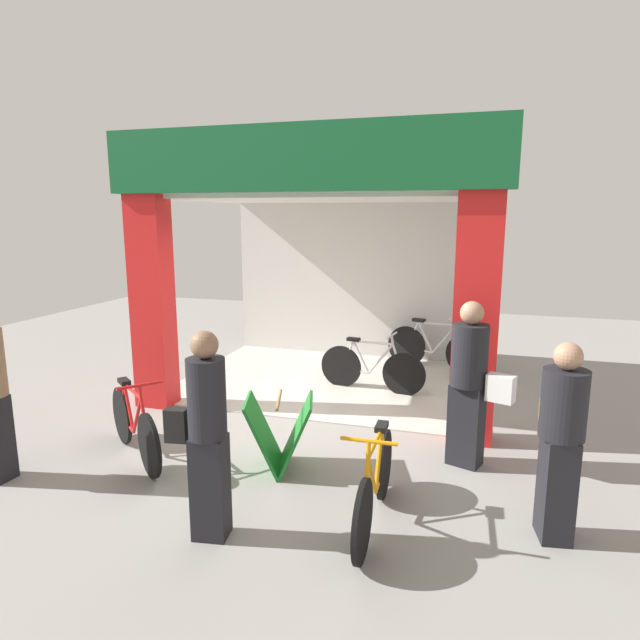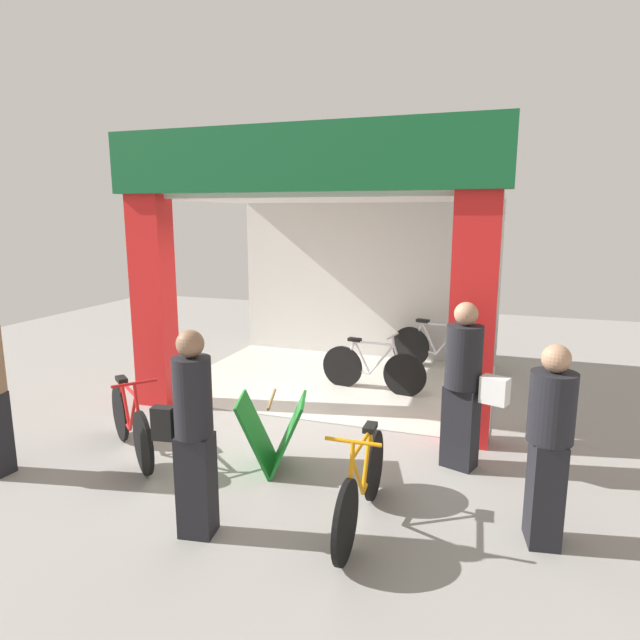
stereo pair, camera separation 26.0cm
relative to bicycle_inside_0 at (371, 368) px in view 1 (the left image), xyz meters
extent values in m
plane|color=gray|center=(-0.62, -1.42, -0.36)|extent=(17.34, 17.34, 0.00)
cube|color=beige|center=(-0.62, 0.30, -0.35)|extent=(4.67, 3.43, 0.02)
cube|color=silver|center=(-0.62, 2.01, 1.07)|extent=(4.67, 0.12, 2.85)
cube|color=red|center=(-2.71, -1.42, 1.07)|extent=(0.49, 0.36, 2.85)
cube|color=red|center=(1.46, -1.42, 1.07)|extent=(0.49, 0.36, 2.85)
cube|color=#14592D|center=(-0.62, -1.57, 2.87)|extent=(4.87, 0.20, 0.76)
cube|color=silver|center=(-0.62, 0.30, 2.46)|extent=(4.67, 3.43, 0.06)
cylinder|color=black|center=(-0.48, 0.07, -0.04)|extent=(0.64, 0.13, 0.64)
cylinder|color=black|center=(0.49, -0.07, -0.04)|extent=(0.64, 0.13, 0.64)
cylinder|color=silver|center=(-0.25, 0.04, -0.06)|extent=(0.43, 0.10, 0.08)
cylinder|color=silver|center=(-0.16, 0.02, 0.15)|extent=(0.28, 0.07, 0.48)
cylinder|color=silver|center=(0.14, -0.02, 0.15)|extent=(0.39, 0.09, 0.50)
cylinder|color=silver|center=(0.02, 0.00, 0.38)|extent=(0.61, 0.12, 0.05)
cylinder|color=silver|center=(-0.38, 0.05, 0.17)|extent=(0.21, 0.06, 0.43)
cylinder|color=silver|center=(0.40, -0.06, 0.18)|extent=(0.19, 0.06, 0.44)
cylinder|color=silver|center=(0.31, -0.04, 0.46)|extent=(0.06, 0.04, 0.13)
cylinder|color=silver|center=(0.30, -0.04, 0.52)|extent=(0.09, 0.44, 0.03)
cube|color=black|center=(-0.29, 0.04, 0.41)|extent=(0.21, 0.12, 0.05)
cylinder|color=black|center=(0.30, 1.55, -0.01)|extent=(0.67, 0.26, 0.69)
cylinder|color=black|center=(1.32, 1.22, -0.01)|extent=(0.67, 0.26, 0.69)
cylinder|color=silver|center=(0.54, 1.47, -0.04)|extent=(0.45, 0.18, 0.09)
cylinder|color=silver|center=(0.63, 1.44, 0.19)|extent=(0.30, 0.13, 0.52)
cylinder|color=silver|center=(0.95, 1.34, 0.20)|extent=(0.42, 0.17, 0.54)
cylinder|color=silver|center=(0.82, 1.38, 0.45)|extent=(0.64, 0.24, 0.06)
cylinder|color=silver|center=(0.41, 1.52, 0.21)|extent=(0.23, 0.11, 0.46)
cylinder|color=silver|center=(1.22, 1.25, 0.22)|extent=(0.21, 0.10, 0.48)
cylinder|color=silver|center=(1.12, 1.28, 0.53)|extent=(0.07, 0.05, 0.14)
cylinder|color=silver|center=(1.11, 1.29, 0.60)|extent=(0.18, 0.47, 0.03)
cube|color=black|center=(0.50, 1.49, 0.47)|extent=(0.23, 0.16, 0.05)
cylinder|color=black|center=(-2.37, -2.65, -0.03)|extent=(0.54, 0.45, 0.66)
cylinder|color=black|center=(-1.58, -3.29, -0.03)|extent=(0.54, 0.45, 0.66)
cylinder|color=red|center=(-2.18, -2.80, -0.05)|extent=(0.37, 0.30, 0.08)
cylinder|color=red|center=(-2.11, -2.86, 0.16)|extent=(0.25, 0.21, 0.49)
cylinder|color=red|center=(-1.87, -3.06, 0.17)|extent=(0.34, 0.28, 0.51)
cylinder|color=red|center=(-1.97, -2.98, 0.41)|extent=(0.51, 0.42, 0.05)
cylinder|color=red|center=(-2.28, -2.72, 0.18)|extent=(0.19, 0.16, 0.44)
cylinder|color=red|center=(-1.66, -3.22, 0.19)|extent=(0.18, 0.15, 0.46)
cylinder|color=red|center=(-1.73, -3.17, 0.48)|extent=(0.07, 0.06, 0.14)
cylinder|color=red|center=(-1.74, -3.16, 0.55)|extent=(0.31, 0.38, 0.03)
cube|color=black|center=(-2.21, -2.78, 0.43)|extent=(0.22, 0.20, 0.05)
cylinder|color=black|center=(0.74, -3.00, -0.04)|extent=(0.05, 0.64, 0.64)
cylinder|color=black|center=(0.75, -3.99, -0.04)|extent=(0.05, 0.64, 0.64)
cylinder|color=orange|center=(0.74, -3.23, -0.06)|extent=(0.04, 0.43, 0.08)
cylinder|color=orange|center=(0.74, -3.32, 0.15)|extent=(0.04, 0.28, 0.48)
cylinder|color=orange|center=(0.75, -3.63, 0.16)|extent=(0.04, 0.40, 0.50)
cylinder|color=orange|center=(0.75, -3.50, 0.39)|extent=(0.04, 0.62, 0.05)
cylinder|color=orange|center=(0.74, -3.11, 0.17)|extent=(0.04, 0.21, 0.43)
cylinder|color=orange|center=(0.75, -3.89, 0.18)|extent=(0.04, 0.19, 0.45)
cylinder|color=orange|center=(0.75, -3.80, 0.46)|extent=(0.04, 0.06, 0.13)
cylinder|color=orange|center=(0.75, -3.79, 0.53)|extent=(0.45, 0.04, 0.03)
cube|color=black|center=(0.74, -3.20, 0.41)|extent=(0.10, 0.20, 0.05)
cube|color=#197226|center=(-0.55, -2.81, 0.02)|extent=(0.51, 0.67, 0.77)
cube|color=#197226|center=(-0.24, -2.71, 0.02)|extent=(0.51, 0.67, 0.77)
cylinder|color=olive|center=(-0.39, -2.76, 0.40)|extent=(0.20, 0.58, 0.03)
cube|color=black|center=(1.43, -2.08, 0.08)|extent=(0.39, 0.34, 0.87)
cylinder|color=black|center=(1.43, -2.08, 0.83)|extent=(0.47, 0.47, 0.64)
sphere|color=tan|center=(1.43, -2.08, 1.27)|extent=(0.24, 0.24, 0.24)
cube|color=white|center=(1.75, -2.20, 0.54)|extent=(0.30, 0.24, 0.27)
cube|color=black|center=(-0.50, -4.04, 0.07)|extent=(0.31, 0.28, 0.86)
cylinder|color=black|center=(-0.50, -4.04, 0.83)|extent=(0.35, 0.35, 0.64)
sphere|color=#8C664C|center=(-0.50, -4.04, 1.26)|extent=(0.22, 0.22, 0.22)
cube|color=black|center=(-0.76, -4.07, 0.59)|extent=(0.19, 0.13, 0.27)
cube|color=black|center=(2.18, -3.25, 0.08)|extent=(0.29, 0.35, 0.87)
cylinder|color=black|center=(2.18, -3.25, 0.79)|extent=(0.40, 0.40, 0.55)
sphere|color=tan|center=(2.18, -3.25, 1.17)|extent=(0.22, 0.22, 0.22)
cube|color=#BF8C33|center=(2.13, -2.94, 0.59)|extent=(0.17, 0.25, 0.21)
camera|label=1|loc=(1.53, -7.67, 2.25)|focal=30.62mm
camera|label=2|loc=(1.78, -7.59, 2.25)|focal=30.62mm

